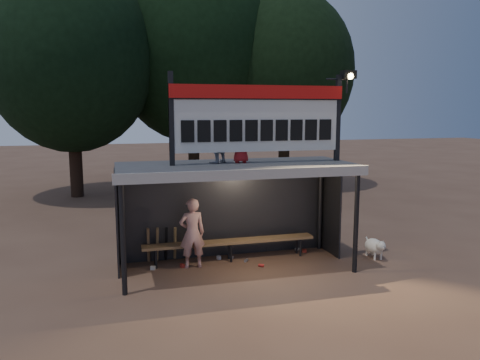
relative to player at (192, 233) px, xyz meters
name	(u,v)px	position (x,y,z in m)	size (l,w,h in m)	color
ground	(236,268)	(0.91, -0.31, -0.78)	(80.00, 80.00, 0.00)	brown
player	(192,233)	(0.00, 0.00, 0.00)	(0.57, 0.37, 1.56)	silver
child_a	(215,138)	(0.50, -0.12, 2.08)	(0.53, 0.41, 1.08)	gray
child_b	(241,143)	(1.05, -0.19, 1.97)	(0.42, 0.27, 0.86)	maroon
dugout_shelter	(233,184)	(0.91, -0.06, 1.07)	(5.10, 2.08, 2.32)	#3A3A3C
scoreboard_assembly	(261,116)	(1.47, -0.32, 2.55)	(4.10, 0.27, 1.99)	black
bench	(230,242)	(0.91, 0.24, -0.35)	(4.00, 0.35, 0.48)	olive
tree_left	(70,56)	(-3.09, 9.69, 4.74)	(6.46, 6.46, 9.27)	black
tree_mid	(192,48)	(1.91, 11.19, 5.39)	(7.22, 7.22, 10.36)	black
tree_right	(285,71)	(5.91, 10.19, 4.41)	(6.08, 6.08, 8.72)	black
dog	(375,246)	(4.25, -0.46, -0.50)	(0.36, 0.81, 0.49)	silver
bats	(162,244)	(-0.62, 0.51, -0.35)	(0.68, 0.35, 0.84)	olive
litter	(238,259)	(1.08, 0.19, -0.74)	(3.80, 1.02, 0.08)	#A1291B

